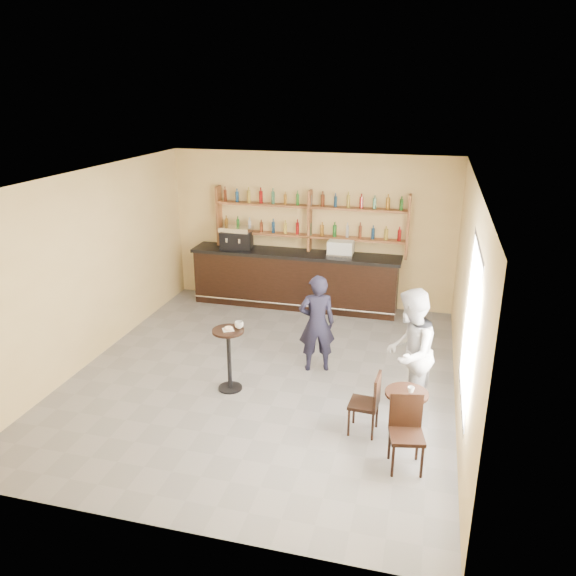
% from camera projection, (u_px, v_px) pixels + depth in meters
% --- Properties ---
extents(floor, '(7.00, 7.00, 0.00)m').
position_uv_depth(floor, '(264.00, 375.00, 9.15)').
color(floor, slate).
rests_on(floor, ground).
extents(ceiling, '(7.00, 7.00, 0.00)m').
position_uv_depth(ceiling, '(261.00, 177.00, 8.07)').
color(ceiling, white).
rests_on(ceiling, wall_back).
extents(wall_back, '(7.00, 0.00, 7.00)m').
position_uv_depth(wall_back, '(311.00, 230.00, 11.80)').
color(wall_back, '#E7C783').
rests_on(wall_back, floor).
extents(wall_front, '(7.00, 0.00, 7.00)m').
position_uv_depth(wall_front, '(156.00, 397.00, 5.42)').
color(wall_front, '#E7C783').
rests_on(wall_front, floor).
extents(wall_left, '(0.00, 7.00, 7.00)m').
position_uv_depth(wall_left, '(90.00, 268.00, 9.32)').
color(wall_left, '#E7C783').
rests_on(wall_left, floor).
extents(wall_right, '(0.00, 7.00, 7.00)m').
position_uv_depth(wall_right, '(466.00, 300.00, 7.90)').
color(wall_right, '#E7C783').
rests_on(wall_right, floor).
extents(window_pane, '(0.00, 2.00, 2.00)m').
position_uv_depth(window_pane, '(470.00, 326.00, 6.77)').
color(window_pane, white).
rests_on(window_pane, wall_right).
extents(window_frame, '(0.04, 1.70, 2.10)m').
position_uv_depth(window_frame, '(470.00, 326.00, 6.77)').
color(window_frame, black).
rests_on(window_frame, wall_right).
extents(shelf_unit, '(4.00, 0.26, 1.40)m').
position_uv_depth(shelf_unit, '(310.00, 221.00, 11.61)').
color(shelf_unit, brown).
rests_on(shelf_unit, wall_back).
extents(liquor_bottles, '(3.68, 0.10, 1.00)m').
position_uv_depth(liquor_bottles, '(310.00, 213.00, 11.55)').
color(liquor_bottles, '#8C5919').
rests_on(liquor_bottles, shelf_unit).
extents(bar_counter, '(4.39, 0.86, 1.19)m').
position_uv_depth(bar_counter, '(295.00, 279.00, 11.88)').
color(bar_counter, black).
rests_on(bar_counter, floor).
extents(espresso_machine, '(0.71, 0.51, 0.47)m').
position_uv_depth(espresso_machine, '(236.00, 237.00, 11.90)').
color(espresso_machine, black).
rests_on(espresso_machine, bar_counter).
extents(pastry_case, '(0.53, 0.43, 0.32)m').
position_uv_depth(pastry_case, '(341.00, 248.00, 11.40)').
color(pastry_case, silver).
rests_on(pastry_case, bar_counter).
extents(pedestal_table, '(0.57, 0.57, 1.00)m').
position_uv_depth(pedestal_table, '(229.00, 360.00, 8.57)').
color(pedestal_table, black).
rests_on(pedestal_table, floor).
extents(napkin, '(0.22, 0.22, 0.00)m').
position_uv_depth(napkin, '(228.00, 330.00, 8.40)').
color(napkin, white).
rests_on(napkin, pedestal_table).
extents(donut, '(0.16, 0.16, 0.05)m').
position_uv_depth(donut, '(228.00, 328.00, 8.38)').
color(donut, '#D7904E').
rests_on(donut, napkin).
extents(cup_pedestal, '(0.16, 0.16, 0.10)m').
position_uv_depth(cup_pedestal, '(239.00, 325.00, 8.44)').
color(cup_pedestal, white).
rests_on(cup_pedestal, pedestal_table).
extents(man_main, '(0.69, 0.56, 1.64)m').
position_uv_depth(man_main, '(317.00, 323.00, 9.08)').
color(man_main, black).
rests_on(man_main, floor).
extents(cafe_table, '(0.58, 0.58, 0.71)m').
position_uv_depth(cafe_table, '(405.00, 416.00, 7.35)').
color(cafe_table, black).
rests_on(cafe_table, floor).
extents(cup_cafe, '(0.11, 0.11, 0.08)m').
position_uv_depth(cup_cafe, '(411.00, 390.00, 7.21)').
color(cup_cafe, white).
rests_on(cup_cafe, cafe_table).
extents(chair_west, '(0.40, 0.40, 0.88)m').
position_uv_depth(chair_west, '(364.00, 403.00, 7.50)').
color(chair_west, black).
rests_on(chair_west, floor).
extents(chair_south, '(0.48, 0.48, 0.93)m').
position_uv_depth(chair_south, '(407.00, 435.00, 6.76)').
color(chair_south, black).
rests_on(chair_south, floor).
extents(patron_second, '(0.85, 1.01, 1.85)m').
position_uv_depth(patron_second, '(409.00, 352.00, 7.84)').
color(patron_second, '#A7A6AB').
rests_on(patron_second, floor).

